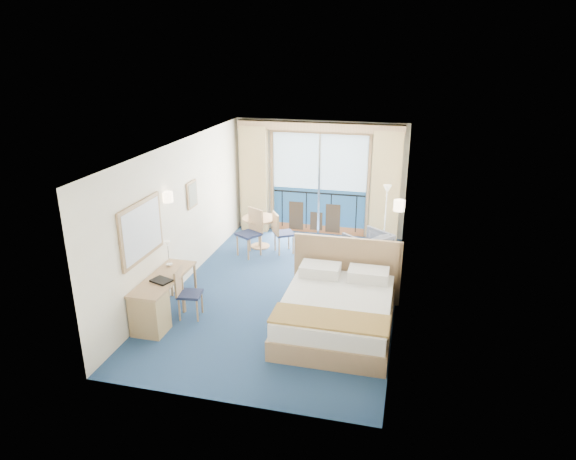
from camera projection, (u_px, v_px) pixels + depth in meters
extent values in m
plane|color=navy|center=(286.00, 291.00, 9.53)|extent=(6.50, 6.50, 0.00)
cube|color=#EEE4CF|center=(320.00, 178.00, 12.05)|extent=(4.00, 0.02, 2.70)
cube|color=#EEE4CF|center=(219.00, 309.00, 6.10)|extent=(4.00, 0.02, 2.70)
cube|color=#EEE4CF|center=(181.00, 214.00, 9.53)|extent=(0.02, 6.50, 2.70)
cube|color=#EEE4CF|center=(402.00, 232.00, 8.62)|extent=(0.02, 6.50, 2.70)
cube|color=white|center=(286.00, 146.00, 8.61)|extent=(4.00, 6.50, 0.02)
cube|color=navy|center=(319.00, 211.00, 12.28)|extent=(2.20, 0.02, 1.08)
cube|color=#BADAF4|center=(320.00, 162.00, 11.87)|extent=(2.20, 0.02, 1.32)
cube|color=brown|center=(318.00, 229.00, 12.44)|extent=(2.20, 0.02, 0.20)
cube|color=black|center=(319.00, 193.00, 12.13)|extent=(2.20, 0.02, 0.04)
cube|color=tan|center=(320.00, 131.00, 11.63)|extent=(2.36, 0.03, 0.12)
cube|color=tan|center=(272.00, 182.00, 12.32)|extent=(0.06, 0.03, 2.40)
cube|color=tan|center=(368.00, 188.00, 11.80)|extent=(0.06, 0.03, 2.40)
cube|color=silver|center=(319.00, 185.00, 12.05)|extent=(0.05, 0.02, 2.40)
cube|color=#332417|center=(333.00, 218.00, 12.25)|extent=(0.35, 0.02, 0.70)
cube|color=#332417|center=(296.00, 216.00, 12.45)|extent=(0.35, 0.02, 0.70)
cube|color=#332417|center=(316.00, 221.00, 12.37)|extent=(0.30, 0.02, 0.45)
cube|color=black|center=(282.00, 209.00, 12.48)|extent=(0.02, 0.01, 0.90)
cube|color=black|center=(306.00, 210.00, 12.35)|extent=(0.03, 0.01, 0.90)
cube|color=black|center=(331.00, 212.00, 12.21)|extent=(0.03, 0.01, 0.90)
cube|color=black|center=(356.00, 214.00, 12.08)|extent=(0.02, 0.01, 0.90)
cube|color=#D8B677|center=(254.00, 179.00, 12.25)|extent=(0.65, 0.22, 2.55)
cube|color=#D8B677|center=(386.00, 188.00, 11.55)|extent=(0.65, 0.22, 2.55)
cube|color=tan|center=(319.00, 127.00, 11.48)|extent=(3.80, 0.25, 0.18)
cube|color=tan|center=(141.00, 231.00, 8.08)|extent=(0.04, 1.25, 0.95)
cube|color=silver|center=(143.00, 231.00, 8.08)|extent=(0.01, 1.12, 0.82)
cube|color=tan|center=(192.00, 195.00, 9.84)|extent=(0.03, 0.42, 0.52)
cube|color=slate|center=(193.00, 195.00, 9.84)|extent=(0.01, 0.34, 0.44)
cylinder|color=beige|center=(168.00, 197.00, 8.79)|extent=(0.18, 0.18, 0.18)
cylinder|color=beige|center=(399.00, 205.00, 8.33)|extent=(0.18, 0.18, 0.18)
cube|color=tan|center=(336.00, 322.00, 8.14)|extent=(1.72, 2.15, 0.32)
cube|color=white|center=(337.00, 306.00, 8.04)|extent=(1.66, 2.09, 0.27)
cube|color=#B78247|center=(329.00, 319.00, 7.35)|extent=(1.70, 0.59, 0.03)
cube|color=white|center=(320.00, 270.00, 8.76)|extent=(0.67, 0.43, 0.19)
cube|color=white|center=(368.00, 275.00, 8.57)|extent=(0.67, 0.43, 0.19)
cube|color=tan|center=(347.00, 269.00, 9.02)|extent=(1.88, 0.06, 1.18)
cube|color=tan|center=(384.00, 283.00, 9.19)|extent=(0.43, 0.41, 0.56)
cube|color=silver|center=(382.00, 266.00, 9.11)|extent=(0.21, 0.18, 0.08)
imported|color=#434852|center=(368.00, 249.00, 10.52)|extent=(1.10, 1.10, 0.72)
cylinder|color=silver|center=(383.00, 246.00, 11.59)|extent=(0.20, 0.20, 0.03)
cylinder|color=silver|center=(385.00, 219.00, 11.37)|extent=(0.02, 0.02, 1.36)
cone|color=beige|center=(387.00, 189.00, 11.14)|extent=(0.18, 0.18, 0.16)
cube|color=tan|center=(163.00, 279.00, 8.41)|extent=(0.52, 1.52, 0.04)
cube|color=tan|center=(150.00, 313.00, 8.06)|extent=(0.49, 0.46, 0.68)
cylinder|color=tan|center=(158.00, 292.00, 8.76)|extent=(0.05, 0.05, 0.68)
cylinder|color=tan|center=(183.00, 295.00, 8.66)|extent=(0.05, 0.05, 0.68)
cylinder|color=tan|center=(171.00, 279.00, 9.24)|extent=(0.05, 0.05, 0.68)
cylinder|color=tan|center=(195.00, 281.00, 9.13)|extent=(0.05, 0.05, 0.68)
cube|color=#1C2341|center=(190.00, 294.00, 8.49)|extent=(0.42, 0.42, 0.04)
cube|color=tan|center=(179.00, 281.00, 8.43)|extent=(0.09, 0.37, 0.44)
cylinder|color=tan|center=(197.00, 311.00, 8.41)|extent=(0.03, 0.03, 0.40)
cylinder|color=tan|center=(202.00, 302.00, 8.70)|extent=(0.03, 0.03, 0.40)
cylinder|color=tan|center=(179.00, 310.00, 8.44)|extent=(0.03, 0.03, 0.40)
cylinder|color=tan|center=(185.00, 301.00, 8.72)|extent=(0.03, 0.03, 0.40)
cube|color=black|center=(161.00, 281.00, 8.27)|extent=(0.37, 0.33, 0.03)
cylinder|color=silver|center=(169.00, 264.00, 8.84)|extent=(0.12, 0.12, 0.02)
cylinder|color=silver|center=(168.00, 254.00, 8.78)|extent=(0.02, 0.02, 0.39)
cone|color=beige|center=(167.00, 244.00, 8.71)|extent=(0.11, 0.11, 0.10)
cylinder|color=tan|center=(260.00, 218.00, 11.38)|extent=(0.77, 0.77, 0.04)
cylinder|color=tan|center=(260.00, 233.00, 11.50)|extent=(0.08, 0.08, 0.68)
cylinder|color=tan|center=(260.00, 246.00, 11.61)|extent=(0.42, 0.42, 0.03)
cube|color=#1C2341|center=(284.00, 233.00, 11.16)|extent=(0.54, 0.54, 0.05)
cube|color=tan|center=(276.00, 224.00, 11.03)|extent=(0.24, 0.35, 0.47)
cylinder|color=tan|center=(293.00, 245.00, 11.14)|extent=(0.03, 0.03, 0.42)
cylinder|color=tan|center=(289.00, 240.00, 11.43)|extent=(0.03, 0.03, 0.42)
cylinder|color=tan|center=(279.00, 247.00, 11.05)|extent=(0.03, 0.03, 0.42)
cylinder|color=tan|center=(275.00, 241.00, 11.34)|extent=(0.03, 0.03, 0.42)
cube|color=#1C2341|center=(249.00, 234.00, 10.98)|extent=(0.60, 0.60, 0.05)
cube|color=tan|center=(256.00, 220.00, 11.02)|extent=(0.40, 0.26, 0.52)
cylinder|color=tan|center=(237.00, 245.00, 11.06)|extent=(0.04, 0.04, 0.47)
cylinder|color=tan|center=(248.00, 250.00, 10.83)|extent=(0.04, 0.04, 0.47)
cylinder|color=tan|center=(250.00, 241.00, 11.30)|extent=(0.04, 0.04, 0.47)
cylinder|color=tan|center=(261.00, 245.00, 11.07)|extent=(0.04, 0.04, 0.47)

